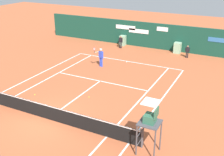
# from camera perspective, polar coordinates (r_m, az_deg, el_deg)

# --- Properties ---
(ground_plane) EXTENTS (80.00, 80.00, 0.01)m
(ground_plane) POSITION_cam_1_polar(r_m,az_deg,el_deg) (17.34, -12.04, -7.45)
(ground_plane) COLOR #B25633
(tennis_net) EXTENTS (12.10, 0.10, 1.07)m
(tennis_net) POSITION_cam_1_polar(r_m,az_deg,el_deg) (16.72, -13.40, -6.79)
(tennis_net) COLOR #4C4C51
(tennis_net) RESTS_ON ground_plane
(sponsor_back_wall) EXTENTS (25.00, 1.02, 2.74)m
(sponsor_back_wall) POSITION_cam_1_polar(r_m,az_deg,el_deg) (30.36, 7.45, 8.76)
(sponsor_back_wall) COLOR #144233
(sponsor_back_wall) RESTS_ON ground_plane
(umpire_chair) EXTENTS (1.00, 1.00, 2.80)m
(umpire_chair) POSITION_cam_1_polar(r_m,az_deg,el_deg) (13.02, 7.94, -8.75)
(umpire_chair) COLOR #47474C
(umpire_chair) RESTS_ON ground_plane
(player_on_baseline) EXTENTS (0.79, 0.69, 1.88)m
(player_on_baseline) POSITION_cam_1_polar(r_m,az_deg,el_deg) (24.34, -2.37, 4.61)
(player_on_baseline) COLOR blue
(player_on_baseline) RESTS_ON ground_plane
(ball_kid_left_post) EXTENTS (0.41, 0.19, 1.24)m
(ball_kid_left_post) POSITION_cam_1_polar(r_m,az_deg,el_deg) (27.79, 15.43, 5.50)
(ball_kid_left_post) COLOR black
(ball_kid_left_post) RESTS_ON ground_plane
(ball_kid_right_post) EXTENTS (0.46, 0.19, 1.36)m
(ball_kid_right_post) POSITION_cam_1_polar(r_m,az_deg,el_deg) (29.94, 1.81, 7.67)
(ball_kid_right_post) COLOR black
(ball_kid_right_post) RESTS_ON ground_plane
(tennis_ball_mid_court) EXTENTS (0.07, 0.07, 0.07)m
(tennis_ball_mid_court) POSITION_cam_1_polar(r_m,az_deg,el_deg) (19.06, -4.82, -3.96)
(tennis_ball_mid_court) COLOR #CCE033
(tennis_ball_mid_court) RESTS_ON ground_plane
(tennis_ball_by_sideline) EXTENTS (0.07, 0.07, 0.07)m
(tennis_ball_by_sideline) POSITION_cam_1_polar(r_m,az_deg,el_deg) (20.08, -15.79, -3.35)
(tennis_ball_by_sideline) COLOR #CCE033
(tennis_ball_by_sideline) RESTS_ON ground_plane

